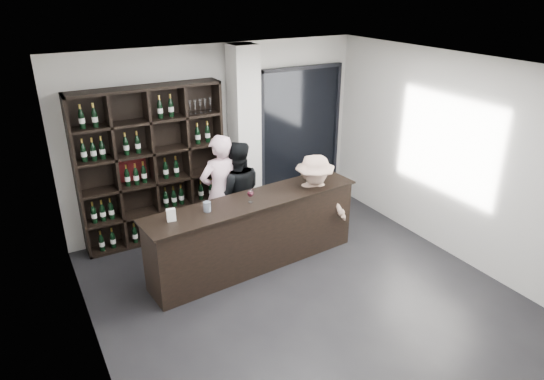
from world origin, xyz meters
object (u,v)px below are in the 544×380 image
taster_black (237,193)px  customer (314,204)px  tasting_counter (255,232)px  wine_shelf (152,167)px  taster_pink (221,192)px

taster_black → customer: taster_black is taller
tasting_counter → wine_shelf: bearing=118.0°
wine_shelf → taster_black: size_ratio=1.48×
customer → taster_pink: bearing=165.0°
taster_black → taster_pink: bearing=18.2°
wine_shelf → taster_black: 1.33m
taster_black → customer: size_ratio=1.07×
wine_shelf → customer: 2.47m
wine_shelf → tasting_counter: bearing=-56.8°
taster_pink → customer: 1.38m
taster_black → customer: (0.85, -0.80, -0.06)m
wine_shelf → customer: size_ratio=1.59×
tasting_counter → customer: customer is taller
taster_pink → taster_black: size_ratio=1.09×
tasting_counter → taster_pink: bearing=98.0°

